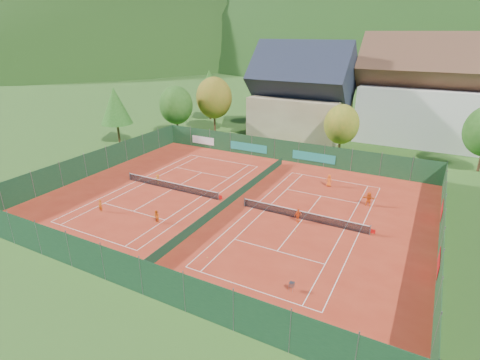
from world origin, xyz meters
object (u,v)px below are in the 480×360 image
at_px(ball_hopper, 292,284).
at_px(player_left_mid, 157,217).
at_px(player_right_near, 298,215).
at_px(player_left_far, 158,179).
at_px(hotel_block_a, 427,97).
at_px(player_left_near, 100,206).
at_px(player_right_far_a, 329,181).
at_px(player_right_far_b, 369,199).
at_px(chalet, 301,98).

relative_size(ball_hopper, player_left_mid, 0.59).
distance_m(player_left_mid, player_right_near, 13.61).
bearing_deg(player_left_mid, player_left_far, 139.78).
distance_m(ball_hopper, player_right_near, 10.54).
bearing_deg(hotel_block_a, player_right_near, -102.70).
height_order(player_left_near, player_right_far_a, player_right_far_a).
bearing_deg(player_right_far_b, player_left_mid, 32.28).
bearing_deg(player_right_near, player_right_far_a, 29.28).
bearing_deg(player_right_far_b, ball_hopper, 76.81).
bearing_deg(player_left_mid, chalet, 99.14).
height_order(ball_hopper, player_right_far_b, player_right_far_b).
relative_size(player_left_near, player_right_far_a, 0.89).
xyz_separation_m(player_left_near, player_right_near, (18.59, 7.34, 0.05)).
xyz_separation_m(player_left_mid, player_right_near, (11.92, 6.58, 0.04)).
bearing_deg(player_left_mid, player_right_far_a, 65.16).
distance_m(hotel_block_a, player_left_near, 51.98).
relative_size(player_left_mid, player_right_far_a, 0.91).
bearing_deg(ball_hopper, player_left_far, 152.16).
relative_size(player_left_far, player_right_far_b, 0.81).
bearing_deg(ball_hopper, hotel_block_a, 83.76).
height_order(chalet, hotel_block_a, hotel_block_a).
bearing_deg(player_right_far_a, player_left_far, 7.73).
height_order(chalet, player_left_mid, chalet).
bearing_deg(chalet, ball_hopper, -71.16).
height_order(chalet, player_right_near, chalet).
relative_size(hotel_block_a, player_right_far_b, 13.82).
bearing_deg(player_left_far, hotel_block_a, -139.39).
relative_size(player_left_near, player_left_far, 1.05).
bearing_deg(chalet, player_left_mid, -91.81).
distance_m(player_left_near, player_left_far, 8.56).
distance_m(ball_hopper, player_left_near, 21.91).
xyz_separation_m(player_left_near, player_right_far_a, (18.80, 17.59, 0.08)).
xyz_separation_m(hotel_block_a, player_right_near, (-8.26, -36.66, -6.67)).
bearing_deg(player_left_far, ball_hopper, 139.50).
bearing_deg(player_left_mid, ball_hopper, -2.04).
height_order(player_left_near, player_left_mid, player_left_mid).
height_order(ball_hopper, player_left_near, player_left_near).
xyz_separation_m(chalet, player_left_near, (-7.85, -38.00, -5.96)).
distance_m(player_left_near, player_right_far_a, 25.75).
height_order(player_left_mid, player_right_far_a, player_right_far_a).
distance_m(chalet, player_right_near, 33.02).
relative_size(chalet, player_right_far_a, 10.91).
bearing_deg(player_left_near, player_right_far_a, 42.96).
height_order(hotel_block_a, player_right_near, hotel_block_a).
height_order(ball_hopper, player_left_mid, player_left_mid).
distance_m(player_left_far, player_right_far_b, 24.24).
relative_size(ball_hopper, player_right_near, 0.56).
relative_size(hotel_block_a, player_left_far, 17.16).
relative_size(ball_hopper, player_left_near, 0.60).
xyz_separation_m(player_right_near, player_right_far_b, (5.36, 6.97, 0.07)).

